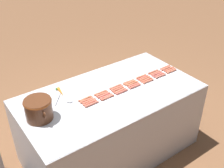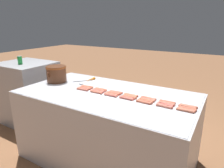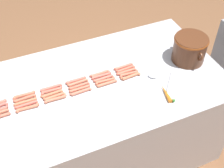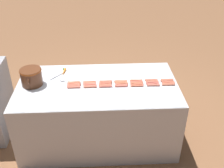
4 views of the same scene
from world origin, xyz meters
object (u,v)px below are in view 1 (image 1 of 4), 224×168
object	(u,v)px
hot_dog_2	(148,81)
hot_dog_21	(166,68)
hot_dog_11	(120,91)
hot_dog_30	(141,76)
hot_dog_1	(161,76)
hot_dog_4	(122,92)
hot_dog_22	(155,73)
hot_dog_23	(143,78)
hot_dog_7	(170,70)
hot_dog_16	(145,79)
serving_spoon	(65,101)
hot_dog_10	(134,85)
hot_dog_8	(159,75)
hot_dog_31	(128,82)
hot_dog_28	(165,67)
hot_dog_13	(90,103)
hot_dog_26	(102,94)
hot_dog_20	(89,101)
hot_dog_27	(87,100)
hot_dog_33	(100,93)
hot_dog_24	(130,83)
hot_dog_12	(106,96)
hot_dog_17	(132,84)
hot_dog_9	(146,80)
hot_dog_5	(107,97)
hot_dog_19	(104,95)
bean_pot	(38,108)
hot_dog_6	(92,104)
hot_dog_34	(85,99)
hot_dog_29	(153,72)
hot_dog_14	(169,69)
hot_dog_15	(157,74)
hot_dog_25	(117,88)
carrot	(61,92)
hot_dog_0	(172,71)

from	to	relation	value
hot_dog_2	hot_dog_21	size ratio (longest dim) A/B	1.00
hot_dog_11	hot_dog_30	world-z (taller)	same
hot_dog_1	hot_dog_4	distance (m)	0.58
hot_dog_21	hot_dog_22	world-z (taller)	same
hot_dog_23	hot_dog_4	bearing A→B (deg)	103.34
hot_dog_7	hot_dog_16	bearing A→B (deg)	84.80
serving_spoon	hot_dog_10	bearing A→B (deg)	-103.56
hot_dog_8	hot_dog_31	world-z (taller)	same
hot_dog_4	hot_dog_28	xyz separation A→B (m)	(0.12, -0.78, 0.00)
hot_dog_13	hot_dog_16	bearing A→B (deg)	-87.67
hot_dog_26	hot_dog_28	size ratio (longest dim) A/B	1.00
hot_dog_20	hot_dog_27	bearing A→B (deg)	19.01
hot_dog_33	hot_dog_24	bearing A→B (deg)	-93.89
hot_dog_10	hot_dog_26	world-z (taller)	same
hot_dog_4	hot_dog_12	distance (m)	0.19
hot_dog_16	hot_dog_1	bearing A→B (deg)	-108.31
hot_dog_22	serving_spoon	size ratio (longest dim) A/B	0.71
hot_dog_17	hot_dog_28	bearing A→B (deg)	-84.27
hot_dog_9	hot_dog_28	world-z (taller)	same
hot_dog_11	hot_dog_23	size ratio (longest dim) A/B	1.00
hot_dog_8	serving_spoon	xyz separation A→B (m)	(0.19, 1.15, -0.00)
hot_dog_8	hot_dog_12	size ratio (longest dim) A/B	1.00
hot_dog_16	hot_dog_20	size ratio (longest dim) A/B	1.00
hot_dog_16	hot_dog_7	bearing A→B (deg)	-95.20
hot_dog_5	hot_dog_17	distance (m)	0.39
hot_dog_19	serving_spoon	distance (m)	0.41
hot_dog_7	bean_pot	distance (m)	1.68
hot_dog_23	hot_dog_26	xyz separation A→B (m)	(-0.00, 0.58, 0.00)
hot_dog_6	hot_dog_34	size ratio (longest dim) A/B	1.00
hot_dog_2	hot_dog_29	distance (m)	0.23
bean_pot	hot_dog_11	bearing A→B (deg)	-95.36
hot_dog_14	hot_dog_15	bearing A→B (deg)	89.05
hot_dog_31	hot_dog_1	bearing A→B (deg)	-107.24
hot_dog_4	hot_dog_25	distance (m)	0.09
hot_dog_6	hot_dog_27	bearing A→B (deg)	3.31
hot_dog_19	hot_dog_11	bearing A→B (deg)	-99.73
hot_dog_4	hot_dog_19	bearing A→B (deg)	72.46
hot_dog_15	hot_dog_8	bearing A→B (deg)	176.37
hot_dog_25	hot_dog_31	distance (m)	0.19
hot_dog_22	hot_dog_31	distance (m)	0.39
hot_dog_8	hot_dog_16	xyz separation A→B (m)	(0.03, 0.19, 0.00)
hot_dog_8	carrot	world-z (taller)	carrot
hot_dog_16	bean_pot	xyz separation A→B (m)	(0.05, 1.28, 0.11)
hot_dog_11	hot_dog_16	distance (m)	0.39
hot_dog_17	hot_dog_33	bearing A→B (deg)	81.70
hot_dog_34	hot_dog_17	bearing A→B (deg)	-95.65
hot_dog_6	hot_dog_25	world-z (taller)	same
hot_dog_11	hot_dog_20	bearing A→B (deg)	85.15
hot_dog_34	hot_dog_0	bearing A→B (deg)	-95.82
hot_dog_7	hot_dog_4	bearing A→B (deg)	92.09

